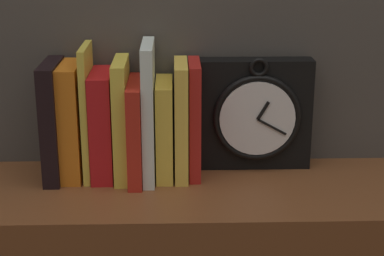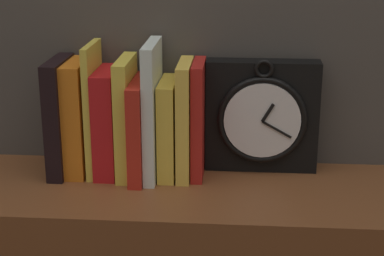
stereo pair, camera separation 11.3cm
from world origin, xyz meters
The scene contains 11 objects.
clock centered at (0.13, 0.10, 1.00)m, with size 0.21×0.06×0.22m.
book_slot0_black centered at (-0.25, 0.07, 1.00)m, with size 0.03×0.13×0.22m.
book_slot1_orange centered at (-0.22, 0.07, 1.00)m, with size 0.04×0.12×0.21m.
book_slot2_yellow centered at (-0.19, 0.07, 1.02)m, with size 0.01×0.12×0.25m.
book_slot3_red centered at (-0.16, 0.07, 0.99)m, with size 0.04×0.13×0.20m.
book_slot4_yellow centered at (-0.13, 0.07, 1.00)m, with size 0.02×0.13×0.22m.
book_slot5_red centered at (-0.10, 0.06, 0.98)m, with size 0.03×0.15×0.18m.
book_slot6_white centered at (-0.08, 0.06, 1.02)m, with size 0.02×0.14×0.25m.
book_slot7_yellow centered at (-0.05, 0.07, 0.98)m, with size 0.03×0.13×0.18m.
book_slot8_yellow centered at (-0.02, 0.07, 1.00)m, with size 0.02×0.13×0.22m.
book_slot9_red centered at (0.01, 0.07, 1.00)m, with size 0.02×0.12×0.22m.
Camera 1 is at (-0.03, -1.07, 1.36)m, focal length 60.00 mm.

